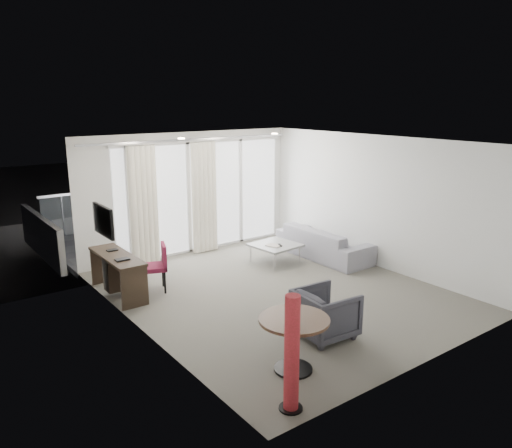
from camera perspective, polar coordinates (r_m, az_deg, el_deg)
floor at (r=8.78m, az=2.34°, el=-7.76°), size 5.00×6.00×0.00m
ceiling at (r=8.17m, az=2.53°, el=9.41°), size 5.00×6.00×0.00m
wall_left at (r=7.14m, az=-13.44°, el=-2.30°), size 0.00×6.00×2.60m
wall_right at (r=10.10m, az=13.57°, el=2.49°), size 0.00×6.00×2.60m
wall_front at (r=6.42m, az=19.49°, el=-4.60°), size 5.00×0.00×2.60m
window_panel at (r=10.98m, az=-6.14°, el=3.18°), size 4.00×0.02×2.38m
window_frame at (r=10.97m, az=-6.10°, el=3.17°), size 4.10×0.06×2.44m
curtain_left at (r=10.20m, az=-12.71°, el=2.06°), size 0.60×0.20×2.38m
curtain_right at (r=10.82m, az=-5.93°, el=3.02°), size 0.60×0.20×2.38m
curtain_track at (r=10.52m, az=-7.29°, el=9.55°), size 4.80×0.04×0.04m
downlight_a at (r=9.02m, az=-8.52°, el=9.65°), size 0.12×0.12×0.02m
downlight_b at (r=10.17m, az=2.14°, el=10.28°), size 0.12×0.12×0.02m
desk at (r=8.87m, az=-15.49°, el=-5.62°), size 0.47×1.50×0.70m
tv at (r=8.45m, az=-17.06°, el=0.37°), size 0.05×0.80×0.50m
desk_chair at (r=8.86m, az=-11.65°, el=-4.94°), size 0.58×0.56×0.84m
round_table at (r=6.30m, az=4.32°, el=-13.55°), size 1.00×1.00×0.70m
menu_card at (r=6.09m, az=4.52°, el=-10.69°), size 0.13×0.03×0.23m
red_lamp at (r=5.44m, az=4.11°, el=-14.58°), size 0.28×0.28×1.32m
tub_armchair at (r=7.17m, az=7.95°, el=-10.09°), size 0.82×0.80×0.69m
coffee_table at (r=10.24m, az=2.20°, el=-3.35°), size 0.95×0.95×0.39m
remote at (r=10.10m, az=2.73°, el=-2.63°), size 0.09×0.15×0.02m
magazine at (r=10.08m, az=2.05°, el=-2.66°), size 0.29×0.33×0.02m
sofa at (r=10.65m, az=7.76°, el=-2.09°), size 0.86×2.19×0.64m
terrace_slab at (r=12.57m, az=-9.49°, el=-1.43°), size 5.60×3.00×0.12m
rattan_chair_a at (r=13.08m, az=-7.12°, el=1.20°), size 0.60×0.60×0.73m
rattan_chair_b at (r=13.43m, az=-3.55°, el=1.90°), size 0.66×0.66×0.86m
rattan_table at (r=12.88m, az=-7.11°, el=0.46°), size 0.66×0.66×0.50m
balustrade at (r=13.71m, az=-12.35°, el=2.15°), size 5.50×0.06×1.05m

